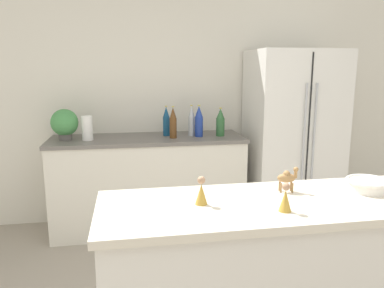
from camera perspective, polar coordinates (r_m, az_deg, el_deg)
The scene contains 14 objects.
wall_back at distance 3.96m, azimuth -3.19°, elevation 6.96°, with size 8.00×0.06×2.55m.
back_counter at distance 3.77m, azimuth -6.60°, elevation -5.89°, with size 1.87×0.63×0.93m.
refrigerator at distance 3.98m, azimuth 15.03°, elevation 0.88°, with size 0.88×0.70×1.76m.
potted_plant at distance 3.66m, azimuth -18.85°, elevation 3.00°, with size 0.25×0.25×0.29m.
paper_towel_roll at distance 3.60m, azimuth -15.68°, elevation 2.35°, with size 0.10×0.10×0.23m.
back_bottle_0 at distance 3.65m, azimuth 1.06°, elevation 3.44°, with size 0.08×0.08×0.31m.
back_bottle_1 at distance 3.69m, azimuth -0.08°, elevation 3.51°, with size 0.06×0.06×0.30m.
back_bottle_2 at distance 3.71m, azimuth -3.94°, elevation 3.45°, with size 0.07×0.07×0.30m.
back_bottle_3 at distance 3.69m, azimuth 4.34°, elevation 3.28°, with size 0.08×0.08×0.28m.
back_bottle_4 at distance 3.57m, azimuth -2.90°, elevation 3.23°, with size 0.07×0.07×0.31m.
fruit_bowl at distance 2.03m, azimuth 25.22°, elevation -5.59°, with size 0.21×0.21×0.06m.
camel_figurine at distance 1.87m, azimuth 14.33°, elevation -4.94°, with size 0.10×0.06×0.13m.
wise_man_figurine_blue at distance 1.65m, azimuth 1.43°, elevation -7.36°, with size 0.05×0.05×0.13m.
wise_man_figurine_crimson at distance 1.62m, azimuth 14.04°, elevation -8.13°, with size 0.05×0.05×0.13m.
Camera 1 is at (-0.47, -1.20, 1.58)m, focal length 35.00 mm.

